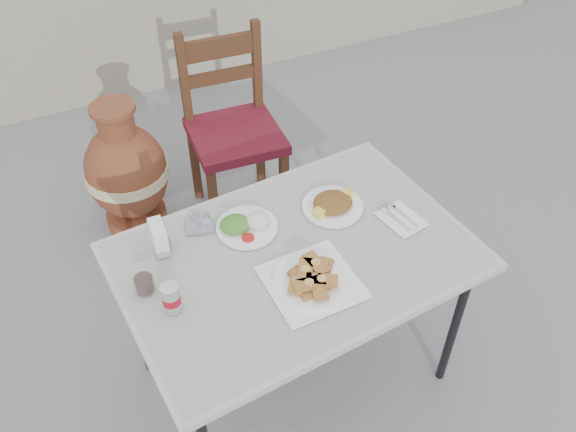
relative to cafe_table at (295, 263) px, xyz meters
name	(u,v)px	position (x,y,z in m)	size (l,w,h in m)	color
ground	(333,383)	(0.11, -0.11, -0.63)	(80.00, 80.00, 0.00)	slate
cafe_table	(295,263)	(0.00, 0.00, 0.00)	(1.17, 0.84, 0.68)	black
pide_plate	(312,277)	(-0.01, -0.13, 0.07)	(0.28, 0.28, 0.06)	white
salad_rice_plate	(246,225)	(-0.10, 0.17, 0.07)	(0.21, 0.21, 0.05)	white
salad_chopped_plate	(333,204)	(0.21, 0.14, 0.06)	(0.21, 0.21, 0.05)	white
soda_can	(171,298)	(-0.42, -0.05, 0.10)	(0.05, 0.05, 0.10)	silver
cola_glass	(144,281)	(-0.47, 0.05, 0.09)	(0.06, 0.06, 0.09)	white
napkin_holder	(159,237)	(-0.38, 0.20, 0.10)	(0.06, 0.09, 0.10)	white
condiment_caddy	(199,223)	(-0.24, 0.24, 0.07)	(0.11, 0.09, 0.07)	silver
cutlery_napkin	(399,217)	(0.39, 0.00, 0.05)	(0.14, 0.17, 0.01)	white
chair	(233,128)	(0.17, 1.01, -0.16)	(0.43, 0.43, 0.90)	#341F0E
terracotta_urn	(127,172)	(-0.33, 1.10, -0.32)	(0.39, 0.39, 0.67)	brown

